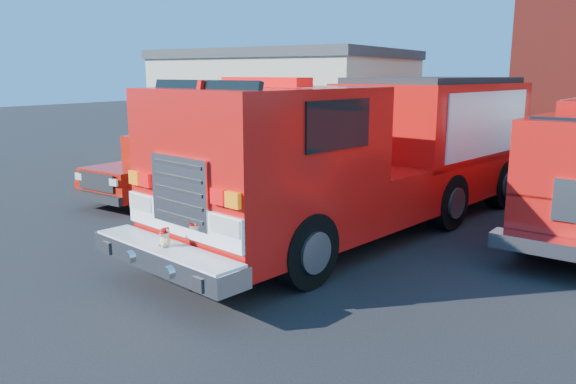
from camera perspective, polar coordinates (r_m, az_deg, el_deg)
The scene contains 4 objects.
ground at distance 11.12m, azimuth 3.32°, elevation -5.48°, with size 100.00×100.00×0.00m, color black.
side_building at distance 26.41m, azimuth -0.03°, elevation 9.52°, with size 10.20×8.20×4.35m.
fire_engine at distance 12.10m, azimuth 8.65°, elevation 4.05°, with size 4.87×10.97×3.27m.
pickup_truck at distance 15.77m, azimuth -11.49°, elevation 2.51°, with size 2.12×5.29×1.70m.
Camera 1 is at (5.12, -9.29, 3.33)m, focal length 35.00 mm.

